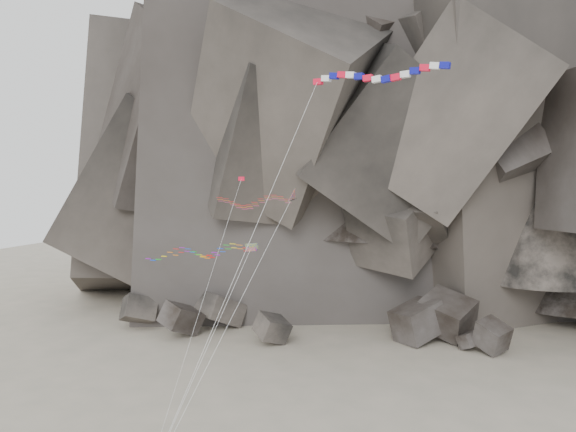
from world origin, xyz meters
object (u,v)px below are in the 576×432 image
(banner_kite, at_px, (376,78))
(delta_kite, at_px, (250,201))
(parafoil_kite, at_px, (194,252))
(pennant_kite, at_px, (223,235))

(banner_kite, bearing_deg, delta_kite, 166.46)
(banner_kite, height_order, parafoil_kite, banner_kite)
(banner_kite, bearing_deg, parafoil_kite, 178.02)
(banner_kite, relative_size, parafoil_kite, 1.87)
(delta_kite, distance_m, parafoil_kite, 7.17)
(banner_kite, xyz_separation_m, pennant_kite, (-13.38, 1.80, -12.44))
(delta_kite, relative_size, pennant_kite, 0.96)
(delta_kite, relative_size, parafoil_kite, 1.31)
(parafoil_kite, bearing_deg, pennant_kite, -26.54)
(delta_kite, distance_m, pennant_kite, 5.13)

